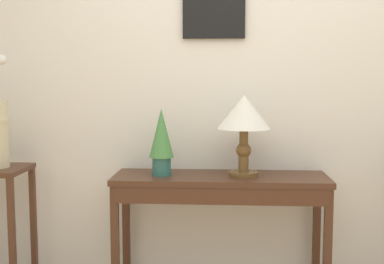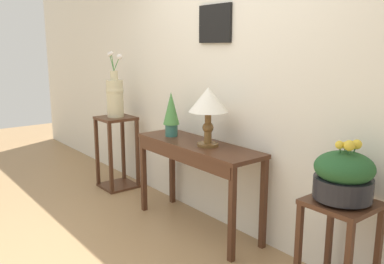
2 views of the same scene
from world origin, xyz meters
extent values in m
cube|color=silver|center=(0.00, 1.50, 1.40)|extent=(9.00, 0.10, 2.80)
cube|color=black|center=(-0.19, 1.44, 1.79)|extent=(0.40, 0.02, 0.32)
cube|color=#93A662|center=(-0.19, 1.43, 1.79)|extent=(0.32, 0.01, 0.26)
cube|color=#472819|center=(-0.14, 1.21, 0.77)|extent=(1.31, 0.41, 0.03)
cube|color=#472819|center=(-0.14, 1.02, 0.70)|extent=(1.25, 0.03, 0.10)
cube|color=#472819|center=(-0.77, 1.03, 0.37)|extent=(0.04, 0.04, 0.75)
cube|color=#472819|center=(0.48, 1.03, 0.37)|extent=(0.04, 0.04, 0.75)
cube|color=#472819|center=(-0.77, 1.38, 0.37)|extent=(0.04, 0.04, 0.75)
cube|color=#472819|center=(0.48, 1.38, 0.37)|extent=(0.04, 0.04, 0.75)
cylinder|color=brown|center=(-0.01, 1.21, 0.80)|extent=(0.18, 0.18, 0.02)
cylinder|color=brown|center=(-0.01, 1.21, 0.88)|extent=(0.06, 0.06, 0.13)
sphere|color=brown|center=(-0.01, 1.21, 0.94)|extent=(0.09, 0.09, 0.09)
cylinder|color=brown|center=(-0.01, 1.21, 1.01)|extent=(0.05, 0.05, 0.13)
cone|color=white|center=(-0.01, 1.21, 1.18)|extent=(0.32, 0.32, 0.20)
cylinder|color=#2D665B|center=(-0.51, 1.19, 0.84)|extent=(0.12, 0.12, 0.11)
cone|color=#478442|center=(-0.51, 1.19, 1.05)|extent=(0.15, 0.15, 0.30)
cube|color=#472819|center=(-1.38, 0.99, 0.41)|extent=(0.04, 0.04, 0.77)
cube|color=#472819|center=(-1.38, 1.33, 0.41)|extent=(0.04, 0.04, 0.77)
sphere|color=white|center=(-1.50, 1.21, 1.49)|extent=(0.06, 0.06, 0.06)
camera|label=1|loc=(-0.13, -1.81, 1.37)|focal=46.68mm
camera|label=2|loc=(2.51, -0.94, 1.60)|focal=37.96mm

